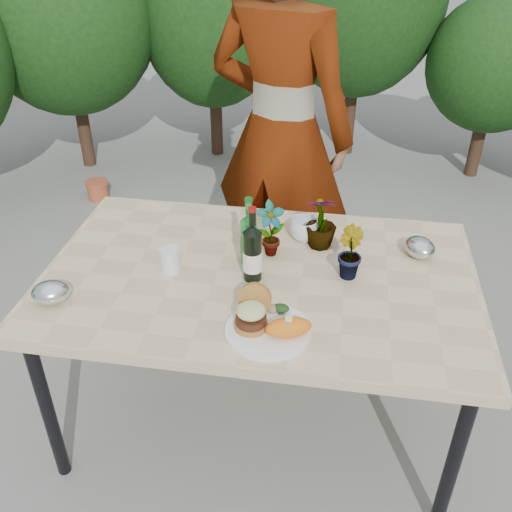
# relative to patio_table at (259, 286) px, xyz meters

# --- Properties ---
(ground) EXTENTS (80.00, 80.00, 0.00)m
(ground) POSITION_rel_patio_table_xyz_m (0.00, 0.00, -0.69)
(ground) COLOR slate
(ground) RESTS_ON ground
(patio_table) EXTENTS (1.60, 1.00, 0.75)m
(patio_table) POSITION_rel_patio_table_xyz_m (0.00, 0.00, 0.00)
(patio_table) COLOR #D1BA8B
(patio_table) RESTS_ON ground
(shrub_hedge) EXTENTS (6.91, 5.09, 2.16)m
(shrub_hedge) POSITION_rel_patio_table_xyz_m (0.14, 1.59, 0.43)
(shrub_hedge) COLOR #382316
(shrub_hedge) RESTS_ON ground
(dinner_plate) EXTENTS (0.28, 0.28, 0.01)m
(dinner_plate) POSITION_rel_patio_table_xyz_m (0.08, -0.32, 0.06)
(dinner_plate) COLOR white
(dinner_plate) RESTS_ON patio_table
(burger_stack) EXTENTS (0.11, 0.16, 0.11)m
(burger_stack) POSITION_rel_patio_table_xyz_m (0.02, -0.30, 0.12)
(burger_stack) COLOR #B7722D
(burger_stack) RESTS_ON dinner_plate
(sweet_potato) EXTENTS (0.17, 0.12, 0.06)m
(sweet_potato) POSITION_rel_patio_table_xyz_m (0.15, -0.34, 0.10)
(sweet_potato) COLOR orange
(sweet_potato) RESTS_ON dinner_plate
(grilled_veg) EXTENTS (0.08, 0.05, 0.03)m
(grilled_veg) POSITION_rel_patio_table_xyz_m (0.09, -0.23, 0.09)
(grilled_veg) COLOR olive
(grilled_veg) RESTS_ON dinner_plate
(wine_bottle) EXTENTS (0.07, 0.07, 0.29)m
(wine_bottle) POSITION_rel_patio_table_xyz_m (-0.02, -0.03, 0.17)
(wine_bottle) COLOR black
(wine_bottle) RESTS_ON patio_table
(sparkling_water) EXTENTS (0.07, 0.07, 0.27)m
(sparkling_water) POSITION_rel_patio_table_xyz_m (-0.05, 0.08, 0.16)
(sparkling_water) COLOR #198A27
(sparkling_water) RESTS_ON patio_table
(plastic_cup) EXTENTS (0.07, 0.07, 0.09)m
(plastic_cup) POSITION_rel_patio_table_xyz_m (-0.33, -0.04, 0.10)
(plastic_cup) COLOR silver
(plastic_cup) RESTS_ON patio_table
(seedling_left) EXTENTS (0.14, 0.12, 0.22)m
(seedling_left) POSITION_rel_patio_table_xyz_m (0.02, 0.14, 0.17)
(seedling_left) COLOR #285B1F
(seedling_left) RESTS_ON patio_table
(seedling_mid) EXTENTS (0.12, 0.13, 0.20)m
(seedling_mid) POSITION_rel_patio_table_xyz_m (0.32, 0.04, 0.16)
(seedling_mid) COLOR #296021
(seedling_mid) RESTS_ON patio_table
(seedling_right) EXTENTS (0.14, 0.14, 0.22)m
(seedling_right) POSITION_rel_patio_table_xyz_m (0.21, 0.23, 0.17)
(seedling_right) COLOR #24551D
(seedling_right) RESTS_ON patio_table
(blue_bowl) EXTENTS (0.13, 0.13, 0.09)m
(blue_bowl) POSITION_rel_patio_table_xyz_m (0.14, 0.27, 0.10)
(blue_bowl) COLOR white
(blue_bowl) RESTS_ON patio_table
(foil_packet_left) EXTENTS (0.16, 0.14, 0.08)m
(foil_packet_left) POSITION_rel_patio_table_xyz_m (-0.68, -0.28, 0.10)
(foil_packet_left) COLOR silver
(foil_packet_left) RESTS_ON patio_table
(foil_packet_right) EXTENTS (0.16, 0.17, 0.08)m
(foil_packet_right) POSITION_rel_patio_table_xyz_m (0.59, 0.22, 0.10)
(foil_packet_right) COLOR #B6B8BE
(foil_packet_right) RESTS_ON patio_table
(person) EXTENTS (0.82, 0.66, 1.95)m
(person) POSITION_rel_patio_table_xyz_m (-0.03, 0.83, 0.28)
(person) COLOR #985F4C
(person) RESTS_ON ground
(terracotta_pot) EXTENTS (0.17, 0.17, 0.14)m
(terracotta_pot) POSITION_rel_patio_table_xyz_m (-1.49, 1.82, -0.62)
(terracotta_pot) COLOR #B14D2D
(terracotta_pot) RESTS_ON ground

